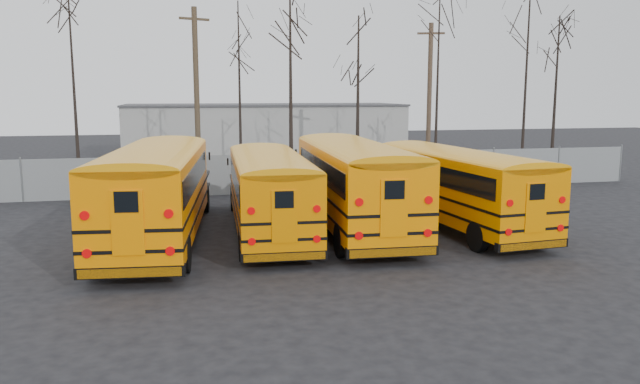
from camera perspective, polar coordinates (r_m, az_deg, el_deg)
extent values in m
plane|color=black|center=(20.30, 1.06, -5.40)|extent=(120.00, 120.00, 0.00)
cube|color=gray|center=(31.71, -4.00, 1.69)|extent=(40.00, 0.04, 2.00)
cube|color=#A09F9B|center=(51.62, -5.09, 5.66)|extent=(22.00, 8.00, 4.00)
cylinder|color=black|center=(18.59, -19.92, -5.58)|extent=(0.41, 1.12, 1.09)
cylinder|color=black|center=(18.18, -12.30, -5.57)|extent=(0.41, 1.12, 1.09)
cylinder|color=black|center=(27.41, -15.61, -0.76)|extent=(0.41, 1.12, 1.09)
cylinder|color=black|center=(27.13, -10.46, -0.67)|extent=(0.41, 1.12, 1.09)
cube|color=#FF8100|center=(21.53, -14.79, 0.11)|extent=(3.73, 10.38, 2.57)
cube|color=#FF8100|center=(27.53, -13.00, 0.54)|extent=(2.63, 2.09, 1.09)
cube|color=black|center=(21.23, -14.93, 1.54)|extent=(3.67, 9.30, 0.76)
cube|color=black|center=(22.57, -14.38, -1.51)|extent=(3.95, 12.25, 0.10)
cube|color=black|center=(22.47, -14.43, -0.14)|extent=(3.95, 12.25, 0.10)
cube|color=black|center=(17.01, -16.92, -6.97)|extent=(2.81, 0.52, 0.31)
cube|color=black|center=(28.48, -12.77, -0.40)|extent=(2.63, 0.48, 0.28)
cube|color=#FF8100|center=(16.59, -17.20, -2.73)|extent=(0.82, 0.13, 1.69)
cylinder|color=#B20505|center=(16.97, -20.55, -5.29)|extent=(0.24, 0.07, 0.24)
cylinder|color=#B20505|center=(16.59, -13.54, -5.28)|extent=(0.24, 0.07, 0.24)
cylinder|color=#B20505|center=(16.76, -20.73, -2.03)|extent=(0.24, 0.07, 0.24)
cylinder|color=#B20505|center=(16.38, -13.67, -1.94)|extent=(0.24, 0.07, 0.24)
cylinder|color=black|center=(19.14, -7.02, -4.86)|extent=(0.32, 0.99, 0.98)
cylinder|color=black|center=(19.36, -0.45, -4.63)|extent=(0.32, 0.99, 0.98)
cylinder|color=black|center=(27.18, -7.87, -0.71)|extent=(0.32, 0.99, 0.98)
cylinder|color=black|center=(27.34, -3.24, -0.58)|extent=(0.32, 0.99, 0.98)
cube|color=orange|center=(22.09, -4.62, 0.11)|extent=(2.87, 9.20, 2.30)
cube|color=orange|center=(27.50, -5.62, 0.48)|extent=(2.28, 1.76, 0.98)
cube|color=black|center=(21.83, -4.59, 1.36)|extent=(2.86, 8.23, 0.68)
cube|color=black|center=(23.03, -4.78, -1.32)|extent=(2.98, 10.89, 0.09)
cube|color=black|center=(22.95, -4.80, -0.11)|extent=(2.98, 10.89, 0.09)
cube|color=black|center=(18.00, -3.28, -5.86)|extent=(2.51, 0.33, 0.27)
cube|color=black|center=(28.35, -5.72, -0.36)|extent=(2.36, 0.30, 0.25)
cube|color=orange|center=(17.63, -3.27, -2.26)|extent=(0.73, 0.07, 1.52)
cylinder|color=#B20505|center=(17.69, -6.25, -4.53)|extent=(0.22, 0.05, 0.22)
cylinder|color=#B20505|center=(17.89, -0.28, -4.32)|extent=(0.22, 0.05, 0.22)
cylinder|color=#B20505|center=(17.51, -6.30, -1.73)|extent=(0.22, 0.05, 0.22)
cylinder|color=#B20505|center=(17.71, -0.28, -1.55)|extent=(0.22, 0.05, 0.22)
cylinder|color=black|center=(19.43, 1.96, -4.42)|extent=(0.35, 1.10, 1.08)
cylinder|color=black|center=(20.06, 8.84, -4.09)|extent=(0.35, 1.10, 1.08)
cylinder|color=black|center=(28.23, -1.80, -0.15)|extent=(0.35, 1.10, 1.08)
cylinder|color=black|center=(28.67, 3.05, -0.02)|extent=(0.35, 1.10, 1.08)
cube|color=#FF8300|center=(22.83, 3.19, 0.86)|extent=(3.17, 10.20, 2.55)
cube|color=#FF8300|center=(28.71, 0.51, 1.10)|extent=(2.52, 1.95, 1.08)
cube|color=black|center=(22.54, 3.32, 2.22)|extent=(3.16, 9.11, 0.76)
cube|color=black|center=(23.84, 2.68, -0.69)|extent=(3.29, 12.06, 0.10)
cube|color=black|center=(23.75, 2.69, 0.60)|extent=(3.29, 12.06, 0.10)
cube|color=black|center=(18.41, 6.61, -5.42)|extent=(2.78, 0.37, 0.30)
cube|color=black|center=(29.65, 0.21, 0.19)|extent=(2.61, 0.34, 0.28)
cube|color=#FF8300|center=(18.01, 6.79, -1.50)|extent=(0.81, 0.08, 1.68)
cylinder|color=#B20505|center=(17.89, 3.59, -4.01)|extent=(0.24, 0.05, 0.24)
cylinder|color=#B20505|center=(18.47, 9.83, -3.71)|extent=(0.24, 0.05, 0.24)
cylinder|color=#B20505|center=(17.70, 3.62, -0.93)|extent=(0.24, 0.05, 0.24)
cylinder|color=#B20505|center=(18.28, 9.91, -0.73)|extent=(0.24, 0.05, 0.24)
cylinder|color=black|center=(20.72, 14.22, -3.98)|extent=(0.37, 1.01, 0.98)
cylinder|color=black|center=(21.96, 19.16, -3.48)|extent=(0.37, 1.01, 0.98)
cylinder|color=black|center=(27.93, 5.25, -0.39)|extent=(0.37, 1.01, 0.98)
cylinder|color=black|center=(28.86, 9.31, -0.16)|extent=(0.37, 1.01, 0.98)
cube|color=orange|center=(23.76, 12.54, 0.58)|extent=(3.30, 9.34, 2.31)
cube|color=orange|center=(28.61, 7.04, 0.80)|extent=(2.36, 1.87, 0.98)
cube|color=black|center=(23.53, 12.82, 1.75)|extent=(3.25, 8.36, 0.69)
cube|color=black|center=(24.59, 11.50, -0.79)|extent=(3.49, 11.03, 0.09)
cube|color=black|center=(24.51, 11.54, 0.34)|extent=(3.49, 11.03, 0.09)
cube|color=black|center=(20.33, 18.79, -4.59)|extent=(2.53, 0.45, 0.28)
cube|color=black|center=(29.40, 6.38, -0.03)|extent=(2.37, 0.42, 0.26)
cube|color=orange|center=(20.00, 19.15, -1.37)|extent=(0.74, 0.11, 1.52)
cylinder|color=#B20505|center=(19.59, 16.87, -3.53)|extent=(0.22, 0.06, 0.22)
cylinder|color=#B20505|center=(20.69, 21.14, -3.09)|extent=(0.22, 0.06, 0.22)
cylinder|color=#B20505|center=(19.42, 16.99, -0.98)|extent=(0.22, 0.06, 0.22)
cylinder|color=#B20505|center=(20.53, 21.28, -0.67)|extent=(0.22, 0.06, 0.22)
cylinder|color=#473928|center=(35.29, -11.20, 8.51)|extent=(0.30, 0.30, 9.63)
cube|color=#473928|center=(35.51, -11.42, 15.25)|extent=(1.64, 0.75, 0.13)
cylinder|color=#4C3A2B|center=(38.79, 9.96, 8.24)|extent=(0.29, 0.29, 9.17)
cube|color=#4C3A2B|center=(38.94, 10.12, 14.10)|extent=(1.59, 0.60, 0.12)
cone|color=black|center=(34.22, -21.56, 8.47)|extent=(0.26, 0.26, 10.15)
cone|color=black|center=(36.20, -7.36, 9.00)|extent=(0.26, 0.26, 10.12)
cone|color=black|center=(33.58, -2.70, 9.56)|extent=(0.26, 0.26, 10.70)
cone|color=black|center=(35.41, 3.48, 8.36)|extent=(0.26, 0.26, 9.25)
cone|color=black|center=(35.51, 10.67, 9.33)|extent=(0.26, 0.26, 10.63)
cone|color=black|center=(37.93, 18.34, 10.29)|extent=(0.26, 0.26, 12.32)
cone|color=black|center=(40.31, 20.70, 8.09)|extent=(0.26, 0.26, 9.53)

